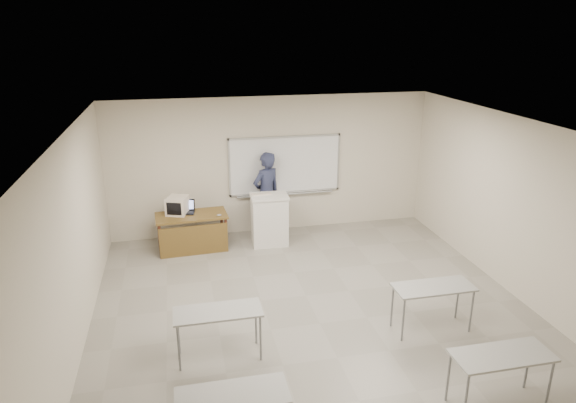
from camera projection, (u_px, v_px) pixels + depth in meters
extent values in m
cube|color=gray|center=(320.00, 324.00, 7.99)|extent=(7.00, 8.00, 0.01)
cube|color=white|center=(285.00, 165.00, 11.22)|extent=(2.40, 0.03, 1.20)
cube|color=#B7BABC|center=(285.00, 137.00, 11.02)|extent=(2.48, 0.04, 0.04)
cube|color=#B7BABC|center=(285.00, 192.00, 11.42)|extent=(2.48, 0.04, 0.04)
cube|color=#B7BABC|center=(229.00, 168.00, 10.97)|extent=(0.04, 0.04, 1.28)
cube|color=#B7BABC|center=(338.00, 162.00, 11.47)|extent=(0.04, 0.04, 1.28)
cube|color=#B7BABC|center=(286.00, 194.00, 11.39)|extent=(2.16, 0.07, 0.02)
cube|color=#969691|center=(218.00, 312.00, 6.97)|extent=(1.20, 0.50, 0.03)
cylinder|color=slate|center=(179.00, 348.00, 6.79)|extent=(0.03, 0.03, 0.70)
cylinder|color=slate|center=(261.00, 338.00, 7.02)|extent=(0.03, 0.03, 0.70)
cylinder|color=slate|center=(178.00, 332.00, 7.16)|extent=(0.03, 0.03, 0.70)
cylinder|color=slate|center=(256.00, 322.00, 7.38)|extent=(0.03, 0.03, 0.70)
cube|color=#969691|center=(434.00, 287.00, 7.62)|extent=(1.20, 0.50, 0.03)
cylinder|color=slate|center=(403.00, 320.00, 7.44)|extent=(0.03, 0.03, 0.70)
cylinder|color=slate|center=(472.00, 311.00, 7.67)|extent=(0.03, 0.03, 0.70)
cylinder|color=slate|center=(392.00, 306.00, 7.81)|extent=(0.03, 0.03, 0.70)
cylinder|color=slate|center=(458.00, 298.00, 8.04)|extent=(0.03, 0.03, 0.70)
cube|color=#969691|center=(232.00, 395.00, 5.40)|extent=(1.20, 0.50, 0.03)
cylinder|color=slate|center=(280.00, 403.00, 5.82)|extent=(0.03, 0.03, 0.70)
cube|color=#969691|center=(503.00, 355.00, 6.05)|extent=(1.20, 0.50, 0.03)
cylinder|color=slate|center=(466.00, 399.00, 5.88)|extent=(0.03, 0.03, 0.70)
cylinder|color=slate|center=(550.00, 385.00, 6.10)|extent=(0.03, 0.03, 0.70)
cylinder|color=slate|center=(448.00, 377.00, 6.24)|extent=(0.03, 0.03, 0.70)
cylinder|color=slate|center=(528.00, 365.00, 6.47)|extent=(0.03, 0.03, 0.70)
cube|color=brown|center=(191.00, 216.00, 10.43)|extent=(1.43, 0.71, 0.04)
cube|color=brown|center=(193.00, 241.00, 10.25)|extent=(1.36, 0.03, 0.63)
cylinder|color=#421E12|center=(159.00, 241.00, 10.14)|extent=(0.06, 0.06, 0.71)
cylinder|color=#421E12|center=(226.00, 235.00, 10.41)|extent=(0.06, 0.06, 0.71)
cylinder|color=#421E12|center=(160.00, 230.00, 10.69)|extent=(0.06, 0.06, 0.71)
cylinder|color=#421E12|center=(223.00, 225.00, 10.96)|extent=(0.06, 0.06, 0.71)
cube|color=white|center=(269.00, 221.00, 10.73)|extent=(0.73, 0.52, 1.04)
cube|color=white|center=(269.00, 196.00, 10.55)|extent=(0.77, 0.56, 0.04)
cube|color=beige|center=(178.00, 205.00, 10.45)|extent=(0.38, 0.39, 0.36)
cube|color=beige|center=(178.00, 208.00, 10.25)|extent=(0.39, 0.04, 0.37)
cube|color=black|center=(178.00, 209.00, 10.23)|extent=(0.30, 0.01, 0.26)
cube|color=black|center=(186.00, 213.00, 10.49)|extent=(0.34, 0.25, 0.02)
cube|color=black|center=(186.00, 212.00, 10.48)|extent=(0.28, 0.14, 0.01)
cube|color=black|center=(185.00, 205.00, 10.59)|extent=(0.34, 0.07, 0.23)
cube|color=#94A9EE|center=(185.00, 205.00, 10.58)|extent=(0.29, 0.05, 0.18)
ellipsoid|color=#98999F|center=(219.00, 215.00, 10.34)|extent=(0.10, 0.07, 0.04)
cube|color=beige|center=(261.00, 194.00, 10.59)|extent=(0.41, 0.17, 0.02)
imported|color=black|center=(266.00, 194.00, 11.13)|extent=(0.81, 0.71, 1.86)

